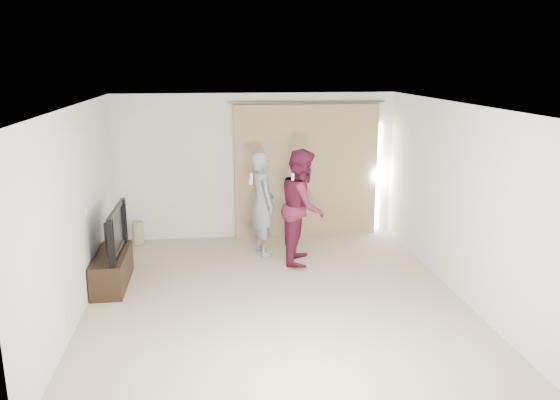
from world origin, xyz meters
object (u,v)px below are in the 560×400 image
Objects in this scene: person_man at (262,203)px; tv_console at (112,269)px; tv at (109,231)px; person_woman at (303,206)px.

tv_console is at bearing -155.34° from person_man.
person_man is (2.27, 1.04, 0.06)m from tv.
person_woman is at bearing -77.27° from tv.
tv_console is at bearing -167.98° from person_woman.
person_man is 0.74m from person_woman.
person_woman is at bearing 12.02° from tv_console.
tv is 0.68× the size of person_man.
tv_console is 0.71× the size of person_man.
person_woman is (2.87, 0.61, 0.10)m from tv.
person_man is (2.27, 1.04, 0.63)m from tv_console.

